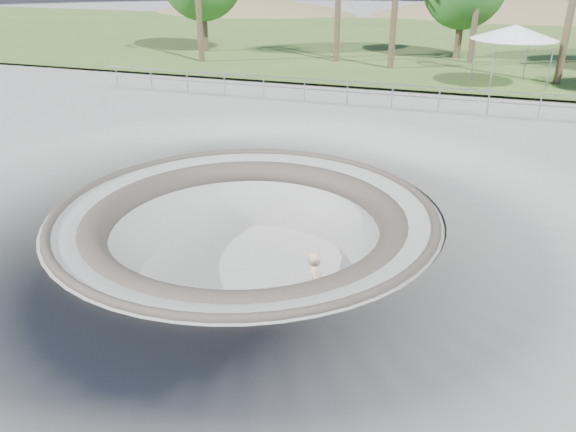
# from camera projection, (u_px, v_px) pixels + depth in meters

# --- Properties ---
(ground) EXTENTS (180.00, 180.00, 0.00)m
(ground) POSITION_uv_depth(u_px,v_px,m) (245.00, 210.00, 15.01)
(ground) COLOR #9F9F9A
(ground) RESTS_ON ground
(skate_bowl) EXTENTS (14.00, 14.00, 4.10)m
(skate_bowl) POSITION_uv_depth(u_px,v_px,m) (247.00, 269.00, 15.77)
(skate_bowl) COLOR #9F9F9A
(skate_bowl) RESTS_ON ground
(grass_strip) EXTENTS (180.00, 36.00, 0.12)m
(grass_strip) POSITION_uv_depth(u_px,v_px,m) (410.00, 41.00, 44.23)
(grass_strip) COLOR #425F26
(grass_strip) RESTS_ON ground
(distant_hills) EXTENTS (103.20, 45.00, 28.60)m
(distant_hills) POSITION_uv_depth(u_px,v_px,m) (462.00, 82.00, 66.14)
(distant_hills) COLOR olive
(distant_hills) RESTS_ON ground
(safety_railing) EXTENTS (25.00, 0.06, 1.03)m
(safety_railing) POSITION_uv_depth(u_px,v_px,m) (347.00, 93.00, 25.07)
(safety_railing) COLOR gray
(safety_railing) RESTS_ON ground
(skateboard) EXTENTS (0.83, 0.53, 0.08)m
(skateboard) POSITION_uv_depth(u_px,v_px,m) (315.00, 318.00, 13.65)
(skateboard) COLOR olive
(skateboard) RESTS_ON ground
(skater) EXTENTS (0.58, 0.74, 1.79)m
(skater) POSITION_uv_depth(u_px,v_px,m) (315.00, 286.00, 13.27)
(skater) COLOR #D1AB87
(skater) RESTS_ON skateboard
(canopy_white) EXTENTS (5.50, 5.50, 2.95)m
(canopy_white) POSITION_uv_depth(u_px,v_px,m) (515.00, 32.00, 27.35)
(canopy_white) COLOR gray
(canopy_white) RESTS_ON ground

